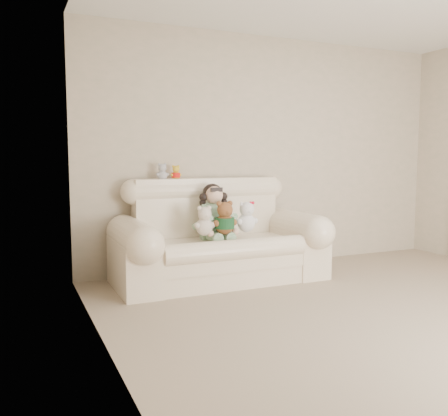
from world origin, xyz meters
TOP-DOWN VIEW (x-y plane):
  - floor at (0.00, 0.00)m, footprint 5.00×5.00m
  - wall_back at (0.00, 2.50)m, footprint 4.50×0.00m
  - wall_left at (-2.25, 0.00)m, footprint 0.00×5.00m
  - sofa at (-0.87, 2.00)m, footprint 2.10×0.95m
  - seated_child at (-0.90, 2.08)m, footprint 0.40×0.46m
  - brown_teddy at (-0.89, 1.85)m, footprint 0.30×0.27m
  - white_cat at (-0.63, 1.90)m, footprint 0.25×0.20m
  - cream_teddy at (-1.09, 1.86)m, footprint 0.23×0.19m
  - yellow_mini_bear at (-1.21, 2.36)m, footprint 0.12×0.10m
  - grey_mini_plush at (-1.36, 2.35)m, footprint 0.16×0.15m

SIDE VIEW (x-z plane):
  - floor at x=0.00m, z-range 0.00..0.00m
  - sofa at x=-0.87m, z-range 0.00..1.03m
  - cream_teddy at x=-1.09m, z-range 0.50..0.83m
  - white_cat at x=-0.63m, z-range 0.50..0.87m
  - brown_teddy at x=-0.89m, z-range 0.50..0.88m
  - seated_child at x=-0.90m, z-range 0.42..0.99m
  - yellow_mini_bear at x=-1.21m, z-range 1.01..1.19m
  - grey_mini_plush at x=-1.36m, z-range 1.01..1.22m
  - wall_back at x=0.00m, z-range -0.95..3.55m
  - wall_left at x=-2.25m, z-range -1.20..3.80m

